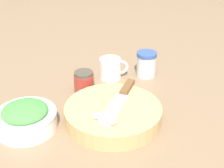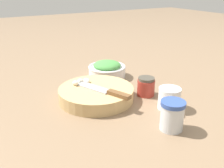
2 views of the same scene
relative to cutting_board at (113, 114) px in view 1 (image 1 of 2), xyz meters
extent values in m
plane|color=#7F664C|center=(0.04, 0.08, -0.02)|extent=(5.00, 5.00, 0.00)
cylinder|color=tan|center=(0.00, 0.00, 0.00)|extent=(0.26, 0.26, 0.04)
cube|color=brown|center=(0.10, 0.03, 0.03)|extent=(0.09, 0.05, 0.01)
cube|color=#B2B2B7|center=(-0.01, -0.01, 0.02)|extent=(0.15, 0.09, 0.01)
ellipsoid|color=#F3E6CF|center=(-0.06, -0.01, 0.03)|extent=(0.03, 0.02, 0.01)
ellipsoid|color=silver|center=(-0.07, -0.01, 0.03)|extent=(0.03, 0.03, 0.01)
ellipsoid|color=silver|center=(-0.07, -0.03, 0.03)|extent=(0.03, 0.02, 0.01)
ellipsoid|color=beige|center=(-0.06, -0.05, 0.03)|extent=(0.03, 0.03, 0.02)
ellipsoid|color=silver|center=(-0.07, -0.03, 0.03)|extent=(0.02, 0.02, 0.01)
cylinder|color=white|center=(-0.18, 0.14, 0.00)|extent=(0.16, 0.16, 0.05)
torus|color=white|center=(-0.18, 0.14, 0.02)|extent=(0.16, 0.16, 0.01)
ellipsoid|color=#478E42|center=(-0.18, 0.14, 0.03)|extent=(0.12, 0.12, 0.03)
cylinder|color=silver|center=(0.27, 0.10, 0.02)|extent=(0.07, 0.07, 0.07)
cylinder|color=#334F99|center=(0.27, 0.10, 0.06)|extent=(0.07, 0.07, 0.01)
cylinder|color=white|center=(0.18, 0.18, 0.01)|extent=(0.07, 0.07, 0.07)
torus|color=white|center=(0.21, 0.15, 0.02)|extent=(0.04, 0.04, 0.05)
cylinder|color=#9E3328|center=(0.06, 0.17, 0.01)|extent=(0.06, 0.06, 0.06)
cylinder|color=#474238|center=(0.06, 0.17, 0.04)|extent=(0.06, 0.06, 0.01)
camera|label=1|loc=(-0.51, -0.47, 0.47)|focal=50.00mm
camera|label=2|loc=(0.72, -0.35, 0.36)|focal=40.00mm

